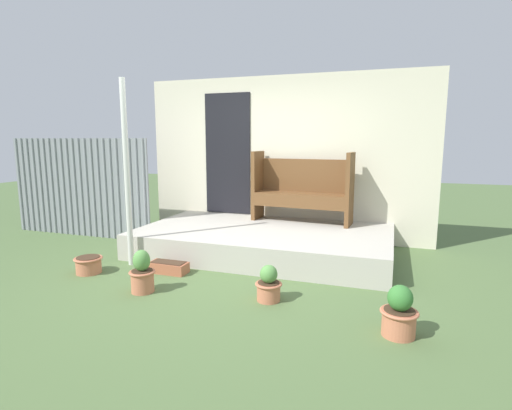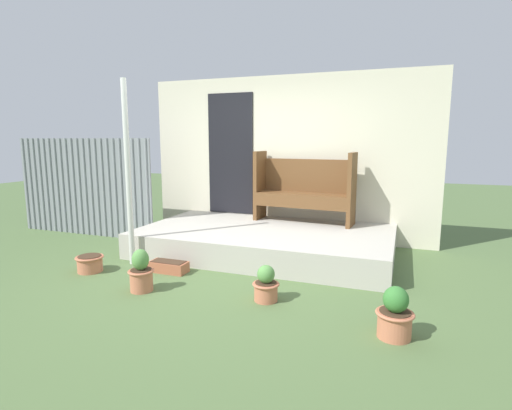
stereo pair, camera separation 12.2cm
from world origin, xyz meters
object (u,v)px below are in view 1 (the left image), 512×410
Objects in this scene: flower_pot_left at (89,264)px; flower_pot_middle at (142,274)px; bench at (302,187)px; flower_pot_far_right at (399,314)px; planter_box_rect at (169,267)px; support_post at (127,174)px; flower_pot_right at (269,285)px.

flower_pot_left is 0.73× the size of flower_pot_middle.
bench reaches higher than flower_pot_left.
flower_pot_left is at bearing 172.96° from flower_pot_far_right.
flower_pot_middle is (-1.15, -2.53, -0.69)m from bench.
bench is 2.40m from planter_box_rect.
flower_pot_far_right is at bearing -15.22° from support_post.
flower_pot_middle is at bearing -83.67° from planter_box_rect.
flower_pot_far_right is at bearing -7.04° from flower_pot_left.
planter_box_rect is (0.91, 0.33, -0.04)m from flower_pot_left.
planter_box_rect is at bearing 96.33° from flower_pot_middle.
planter_box_rect is (-1.40, 0.42, -0.09)m from flower_pot_right.
support_post is at bearing 57.86° from flower_pot_left.
support_post reaches higher than flower_pot_left.
planter_box_rect is at bearing 163.83° from flower_pot_far_right.
flower_pot_far_right is (3.26, -0.89, -0.98)m from support_post.
flower_pot_right is (1.33, 0.21, -0.04)m from flower_pot_middle.
support_post is at bearing 164.78° from flower_pot_far_right.
flower_pot_left is (-0.28, -0.45, -1.06)m from support_post.
support_post is at bearing 132.70° from flower_pot_middle.
flower_pot_far_right reaches higher than planter_box_rect.
support_post is 6.34× the size of flower_pot_right.
planter_box_rect is at bearing -11.18° from support_post.
flower_pot_right is 1.47m from planter_box_rect.
planter_box_rect is at bearing 163.43° from flower_pot_right.
support_post reaches higher than flower_pot_middle.
flower_pot_middle is at bearing 177.08° from flower_pot_far_right.
flower_pot_left reaches higher than planter_box_rect.
support_post is at bearing -131.66° from bench.
support_post is 1.27m from planter_box_rect.
support_post is 1.41m from flower_pot_middle.
flower_pot_far_right is at bearing -15.71° from flower_pot_right.
bench is 3.29× the size of planter_box_rect.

